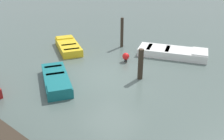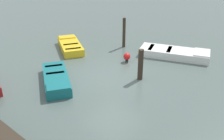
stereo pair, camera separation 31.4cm
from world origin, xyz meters
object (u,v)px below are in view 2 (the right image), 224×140
object	(u,v)px
mooring_piling_center	(141,65)
marker_buoy	(127,57)
mooring_piling_far_left	(124,33)
rowboat_teal	(56,79)
rowboat_white	(175,53)
rowboat_yellow	(70,46)

from	to	relation	value
mooring_piling_center	marker_buoy	xyz separation A→B (m)	(1.68, -1.08, -0.42)
mooring_piling_far_left	marker_buoy	size ratio (longest dim) A/B	3.63
mooring_piling_center	marker_buoy	distance (m)	2.05
rowboat_teal	mooring_piling_center	bearing A→B (deg)	80.14
rowboat_white	marker_buoy	bearing A→B (deg)	-145.06
rowboat_teal	marker_buoy	distance (m)	3.96
mooring_piling_center	marker_buoy	world-z (taller)	mooring_piling_center
rowboat_yellow	rowboat_white	world-z (taller)	same
rowboat_yellow	rowboat_white	distance (m)	5.93
rowboat_yellow	mooring_piling_far_left	world-z (taller)	mooring_piling_far_left
rowboat_teal	mooring_piling_far_left	size ratio (longest dim) A/B	1.72
rowboat_white	mooring_piling_center	bearing A→B (deg)	-108.95
rowboat_yellow	mooring_piling_center	distance (m)	5.30
rowboat_yellow	rowboat_teal	size ratio (longest dim) A/B	0.98
rowboat_teal	marker_buoy	bearing A→B (deg)	110.20
rowboat_teal	rowboat_white	xyz separation A→B (m)	(-2.15, -6.20, -0.00)
marker_buoy	mooring_piling_far_left	bearing A→B (deg)	-45.28
rowboat_teal	marker_buoy	size ratio (longest dim) A/B	6.24
mooring_piling_center	rowboat_teal	bearing A→B (deg)	49.56
mooring_piling_far_left	marker_buoy	distance (m)	2.35
rowboat_teal	mooring_piling_far_left	distance (m)	5.62
rowboat_yellow	mooring_piling_far_left	distance (m)	3.22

